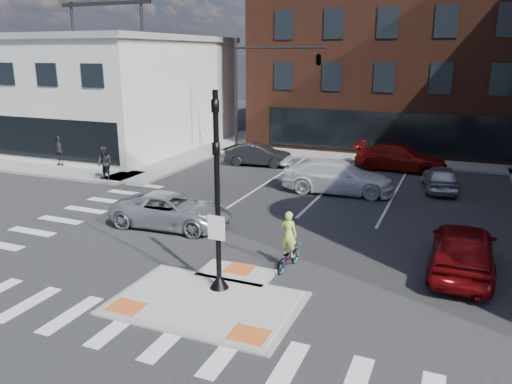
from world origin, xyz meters
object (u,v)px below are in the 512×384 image
at_px(pedestrian_b, 60,150).
at_px(cyclist, 288,250).
at_px(white_pickup, 338,177).
at_px(pedestrian_a, 105,163).
at_px(bg_car_silver, 441,178).
at_px(silver_suv, 172,210).
at_px(bg_car_red, 400,158).
at_px(red_sedan, 463,248).
at_px(bg_car_dark, 258,155).

bearing_deg(pedestrian_b, cyclist, -33.41).
bearing_deg(cyclist, white_pickup, -78.18).
bearing_deg(pedestrian_a, bg_car_silver, 24.81).
bearing_deg(pedestrian_a, pedestrian_b, 166.51).
height_order(white_pickup, pedestrian_a, pedestrian_a).
distance_m(silver_suv, bg_car_red, 16.33).
height_order(cyclist, pedestrian_b, pedestrian_b).
distance_m(cyclist, pedestrian_a, 15.22).
xyz_separation_m(bg_car_silver, bg_car_red, (-2.58, 4.09, 0.12)).
distance_m(red_sedan, pedestrian_b, 25.05).
bearing_deg(red_sedan, white_pickup, -52.52).
height_order(bg_car_silver, pedestrian_b, pedestrian_b).
bearing_deg(bg_car_red, bg_car_silver, -144.34).
relative_size(white_pickup, bg_car_dark, 1.37).
relative_size(white_pickup, pedestrian_a, 3.09).
height_order(red_sedan, cyclist, cyclist).
height_order(bg_car_red, pedestrian_b, pedestrian_b).
relative_size(silver_suv, red_sedan, 1.01).
bearing_deg(bg_car_dark, silver_suv, 178.10).
bearing_deg(red_sedan, pedestrian_b, -16.37).
relative_size(bg_car_red, pedestrian_b, 2.92).
xyz_separation_m(white_pickup, pedestrian_a, (-12.66, -2.94, 0.25)).
relative_size(silver_suv, pedestrian_a, 2.70).
distance_m(white_pickup, bg_car_dark, 7.75).
bearing_deg(bg_car_silver, cyclist, 62.65).
xyz_separation_m(bg_car_red, pedestrian_a, (-15.04, -9.48, 0.28)).
relative_size(white_pickup, bg_car_silver, 1.44).
relative_size(silver_suv, white_pickup, 0.87).
distance_m(red_sedan, cyclist, 5.77).
height_order(bg_car_dark, pedestrian_a, pedestrian_a).
xyz_separation_m(silver_suv, cyclist, (5.91, -2.20, -0.02)).
relative_size(bg_car_dark, cyclist, 2.08).
relative_size(red_sedan, bg_car_red, 0.90).
bearing_deg(bg_car_silver, red_sedan, 87.66).
xyz_separation_m(red_sedan, bg_car_red, (-3.80, 14.74, -0.05)).
relative_size(red_sedan, bg_car_dark, 1.18).
bearing_deg(red_sedan, bg_car_red, -75.09).
bearing_deg(bg_car_dark, red_sedan, -142.63).
bearing_deg(bg_car_dark, bg_car_red, -83.86).
bearing_deg(bg_car_dark, bg_car_silver, -107.38).
relative_size(bg_car_dark, bg_car_silver, 1.05).
distance_m(bg_car_red, cyclist, 16.76).
relative_size(red_sedan, bg_car_silver, 1.24).
height_order(silver_suv, cyclist, cyclist).
bearing_deg(pedestrian_b, white_pickup, -4.02).
height_order(silver_suv, pedestrian_b, pedestrian_b).
bearing_deg(red_sedan, bg_car_silver, -83.01).
bearing_deg(bg_car_dark, pedestrian_a, 132.20).
bearing_deg(pedestrian_b, red_sedan, -23.86).
bearing_deg(silver_suv, pedestrian_a, 52.57).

